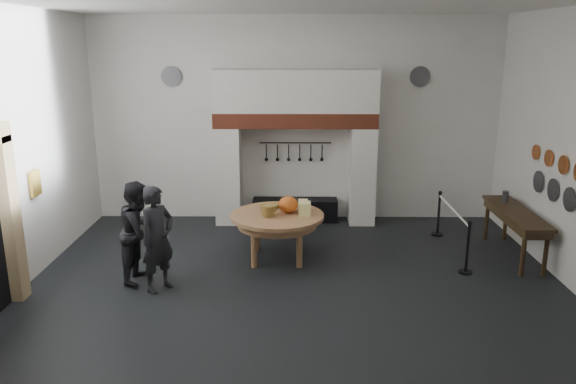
{
  "coord_description": "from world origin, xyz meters",
  "views": [
    {
      "loc": [
        -0.05,
        -8.43,
        3.95
      ],
      "look_at": [
        -0.14,
        1.19,
        1.35
      ],
      "focal_mm": 35.0,
      "sensor_mm": 36.0,
      "label": 1
    }
  ],
  "objects_px": {
    "barrier_post_far": "(439,214)",
    "barrier_post_near": "(467,249)",
    "visitor_near": "(157,239)",
    "visitor_far": "(139,231)",
    "side_table": "(516,212)",
    "work_table": "(277,216)",
    "iron_range": "(295,210)"
  },
  "relations": [
    {
      "from": "iron_range",
      "to": "barrier_post_near",
      "type": "bearing_deg",
      "value": -44.73
    },
    {
      "from": "iron_range",
      "to": "side_table",
      "type": "relative_size",
      "value": 0.86
    },
    {
      "from": "barrier_post_near",
      "to": "side_table",
      "type": "bearing_deg",
      "value": 35.71
    },
    {
      "from": "iron_range",
      "to": "side_table",
      "type": "xyz_separation_m",
      "value": [
        4.1,
        -2.17,
        0.62
      ]
    },
    {
      "from": "visitor_far",
      "to": "barrier_post_far",
      "type": "distance_m",
      "value": 6.09
    },
    {
      "from": "work_table",
      "to": "barrier_post_far",
      "type": "distance_m",
      "value": 3.62
    },
    {
      "from": "side_table",
      "to": "barrier_post_near",
      "type": "height_order",
      "value": "same"
    },
    {
      "from": "visitor_far",
      "to": "side_table",
      "type": "xyz_separation_m",
      "value": [
        6.73,
        1.11,
        0.01
      ]
    },
    {
      "from": "barrier_post_near",
      "to": "barrier_post_far",
      "type": "bearing_deg",
      "value": 90.0
    },
    {
      "from": "iron_range",
      "to": "visitor_far",
      "type": "distance_m",
      "value": 4.24
    },
    {
      "from": "barrier_post_near",
      "to": "visitor_far",
      "type": "bearing_deg",
      "value": -176.83
    },
    {
      "from": "visitor_near",
      "to": "side_table",
      "type": "bearing_deg",
      "value": -39.64
    },
    {
      "from": "visitor_near",
      "to": "barrier_post_near",
      "type": "distance_m",
      "value": 5.28
    },
    {
      "from": "barrier_post_far",
      "to": "visitor_near",
      "type": "bearing_deg",
      "value": -152.55
    },
    {
      "from": "iron_range",
      "to": "side_table",
      "type": "distance_m",
      "value": 4.68
    },
    {
      "from": "iron_range",
      "to": "barrier_post_far",
      "type": "bearing_deg",
      "value": -17.86
    },
    {
      "from": "iron_range",
      "to": "visitor_near",
      "type": "xyz_separation_m",
      "value": [
        -2.23,
        -3.68,
        0.63
      ]
    },
    {
      "from": "side_table",
      "to": "barrier_post_far",
      "type": "relative_size",
      "value": 2.44
    },
    {
      "from": "work_table",
      "to": "barrier_post_far",
      "type": "relative_size",
      "value": 1.91
    },
    {
      "from": "work_table",
      "to": "visitor_far",
      "type": "height_order",
      "value": "visitor_far"
    },
    {
      "from": "visitor_far",
      "to": "barrier_post_near",
      "type": "relative_size",
      "value": 1.91
    },
    {
      "from": "work_table",
      "to": "side_table",
      "type": "bearing_deg",
      "value": 2.09
    },
    {
      "from": "visitor_near",
      "to": "visitor_far",
      "type": "height_order",
      "value": "visitor_near"
    },
    {
      "from": "side_table",
      "to": "barrier_post_near",
      "type": "distance_m",
      "value": 1.43
    },
    {
      "from": "visitor_near",
      "to": "work_table",
      "type": "bearing_deg",
      "value": -17.58
    },
    {
      "from": "side_table",
      "to": "visitor_near",
      "type": "bearing_deg",
      "value": -166.6
    },
    {
      "from": "barrier_post_far",
      "to": "barrier_post_near",
      "type": "bearing_deg",
      "value": -90.0
    },
    {
      "from": "visitor_far",
      "to": "barrier_post_near",
      "type": "height_order",
      "value": "visitor_far"
    },
    {
      "from": "visitor_far",
      "to": "barrier_post_far",
      "type": "relative_size",
      "value": 1.91
    },
    {
      "from": "side_table",
      "to": "work_table",
      "type": "bearing_deg",
      "value": -177.91
    },
    {
      "from": "barrier_post_near",
      "to": "barrier_post_far",
      "type": "relative_size",
      "value": 1.0
    },
    {
      "from": "visitor_far",
      "to": "barrier_post_near",
      "type": "xyz_separation_m",
      "value": [
        5.62,
        0.31,
        -0.41
      ]
    }
  ]
}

